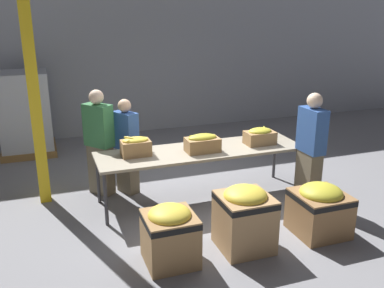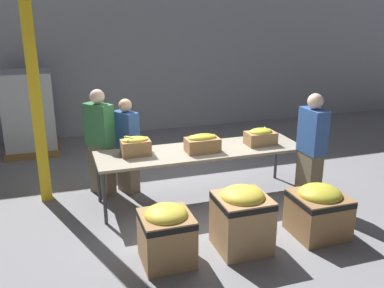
{
  "view_description": "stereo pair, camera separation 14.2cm",
  "coord_description": "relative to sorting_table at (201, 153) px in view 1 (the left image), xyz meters",
  "views": [
    {
      "loc": [
        -2.15,
        -5.67,
        2.84
      ],
      "look_at": [
        -0.14,
        0.01,
        0.89
      ],
      "focal_mm": 40.0,
      "sensor_mm": 36.0,
      "label": 1
    },
    {
      "loc": [
        -2.01,
        -5.71,
        2.84
      ],
      "look_at": [
        -0.14,
        0.01,
        0.89
      ],
      "focal_mm": 40.0,
      "sensor_mm": 36.0,
      "label": 2
    }
  ],
  "objects": [
    {
      "name": "support_pillar",
      "position": [
        -2.26,
        0.71,
        1.25
      ],
      "size": [
        0.16,
        0.16,
        4.0
      ],
      "color": "gold",
      "rests_on": "ground_plane"
    },
    {
      "name": "donation_bin_0",
      "position": [
        -0.94,
        -1.51,
        -0.37
      ],
      "size": [
        0.58,
        0.58,
        0.71
      ],
      "color": "#A37A4C",
      "rests_on": "ground_plane"
    },
    {
      "name": "ground_plane",
      "position": [
        0.0,
        0.0,
        -0.75
      ],
      "size": [
        30.0,
        30.0,
        0.0
      ],
      "primitive_type": "plane",
      "color": "gray"
    },
    {
      "name": "volunteer_2",
      "position": [
        -1.4,
        0.71,
        0.08
      ],
      "size": [
        0.45,
        0.49,
        1.66
      ],
      "rotation": [
        0.0,
        0.0,
        -0.9
      ],
      "color": "#6B604C",
      "rests_on": "ground_plane"
    },
    {
      "name": "volunteer_1",
      "position": [
        1.49,
        -0.63,
        0.08
      ],
      "size": [
        0.24,
        0.46,
        1.67
      ],
      "rotation": [
        0.0,
        0.0,
        1.61
      ],
      "color": "#6B604C",
      "rests_on": "ground_plane"
    },
    {
      "name": "pallet_stack_0",
      "position": [
        -2.52,
        3.19,
        0.06
      ],
      "size": [
        1.04,
        1.04,
        1.64
      ],
      "color": "olive",
      "rests_on": "ground_plane"
    },
    {
      "name": "wall_back",
      "position": [
        0.0,
        4.04,
        1.25
      ],
      "size": [
        16.0,
        0.08,
        4.0
      ],
      "color": "#9399A3",
      "rests_on": "ground_plane"
    },
    {
      "name": "sorting_table",
      "position": [
        0.0,
        0.0,
        0.0
      ],
      "size": [
        3.11,
        0.87,
        0.79
      ],
      "color": "#9E937F",
      "rests_on": "ground_plane"
    },
    {
      "name": "donation_bin_2",
      "position": [
        1.08,
        -1.51,
        -0.39
      ],
      "size": [
        0.65,
        0.65,
        0.68
      ],
      "color": "olive",
      "rests_on": "ground_plane"
    },
    {
      "name": "donation_bin_1",
      "position": [
        -0.0,
        -1.51,
        -0.32
      ],
      "size": [
        0.62,
        0.62,
        0.81
      ],
      "color": "tan",
      "rests_on": "ground_plane"
    },
    {
      "name": "banana_box_0",
      "position": [
        -0.97,
        0.07,
        0.19
      ],
      "size": [
        0.42,
        0.27,
        0.29
      ],
      "color": "#A37A4C",
      "rests_on": "sorting_table"
    },
    {
      "name": "banana_box_2",
      "position": [
        0.97,
        -0.04,
        0.18
      ],
      "size": [
        0.46,
        0.29,
        0.26
      ],
      "color": "#A37A4C",
      "rests_on": "sorting_table"
    },
    {
      "name": "volunteer_0",
      "position": [
        -1.0,
        0.62,
        0.0
      ],
      "size": [
        0.37,
        0.45,
        1.51
      ],
      "rotation": [
        0.0,
        0.0,
        -1.09
      ],
      "color": "#6B604C",
      "rests_on": "ground_plane"
    },
    {
      "name": "banana_box_1",
      "position": [
        -0.01,
        -0.09,
        0.18
      ],
      "size": [
        0.49,
        0.29,
        0.27
      ],
      "color": "#A37A4C",
      "rests_on": "sorting_table"
    }
  ]
}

